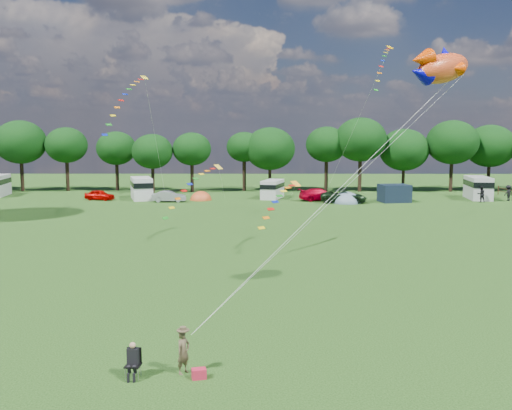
{
  "coord_description": "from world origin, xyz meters",
  "views": [
    {
      "loc": [
        0.17,
        -24.49,
        8.09
      ],
      "look_at": [
        0.0,
        8.0,
        4.0
      ],
      "focal_mm": 40.0,
      "sensor_mm": 36.0,
      "label": 1
    }
  ],
  "objects_px": {
    "campervan_c": "(272,189)",
    "walker_a": "(481,194)",
    "car_b": "(169,196)",
    "fish_kite": "(439,68)",
    "tent_orange": "(201,200)",
    "camp_chair": "(133,356)",
    "campervan_d": "(478,187)",
    "car_d": "(344,196)",
    "walker_b": "(508,193)",
    "kite_flyer": "(183,352)",
    "car_a": "(100,195)",
    "tent_greyblue": "(346,203)",
    "car_c": "(320,195)",
    "campervan_b": "(142,188)"
  },
  "relations": [
    {
      "from": "car_b",
      "to": "car_d",
      "type": "relative_size",
      "value": 0.68
    },
    {
      "from": "car_c",
      "to": "car_d",
      "type": "height_order",
      "value": "car_d"
    },
    {
      "from": "car_b",
      "to": "walker_b",
      "type": "relative_size",
      "value": 1.95
    },
    {
      "from": "campervan_c",
      "to": "walker_a",
      "type": "bearing_deg",
      "value": -83.45
    },
    {
      "from": "campervan_c",
      "to": "tent_greyblue",
      "type": "distance_m",
      "value": 9.82
    },
    {
      "from": "campervan_d",
      "to": "campervan_c",
      "type": "bearing_deg",
      "value": 96.19
    },
    {
      "from": "car_a",
      "to": "campervan_b",
      "type": "bearing_deg",
      "value": -61.48
    },
    {
      "from": "car_c",
      "to": "fish_kite",
      "type": "bearing_deg",
      "value": 169.97
    },
    {
      "from": "campervan_c",
      "to": "kite_flyer",
      "type": "xyz_separation_m",
      "value": [
        -4.24,
        -52.45,
        -0.49
      ]
    },
    {
      "from": "car_d",
      "to": "campervan_c",
      "type": "bearing_deg",
      "value": 71.79
    },
    {
      "from": "car_a",
      "to": "kite_flyer",
      "type": "distance_m",
      "value": 53.28
    },
    {
      "from": "car_d",
      "to": "campervan_d",
      "type": "relative_size",
      "value": 0.92
    },
    {
      "from": "tent_greyblue",
      "to": "car_b",
      "type": "bearing_deg",
      "value": 177.89
    },
    {
      "from": "car_d",
      "to": "tent_greyblue",
      "type": "bearing_deg",
      "value": -94.86
    },
    {
      "from": "campervan_d",
      "to": "walker_a",
      "type": "relative_size",
      "value": 3.07
    },
    {
      "from": "car_d",
      "to": "fish_kite",
      "type": "bearing_deg",
      "value": -171.86
    },
    {
      "from": "campervan_d",
      "to": "tent_greyblue",
      "type": "relative_size",
      "value": 1.55
    },
    {
      "from": "car_c",
      "to": "campervan_b",
      "type": "relative_size",
      "value": 0.83
    },
    {
      "from": "campervan_b",
      "to": "walker_a",
      "type": "bearing_deg",
      "value": -110.92
    },
    {
      "from": "car_a",
      "to": "campervan_c",
      "type": "distance_m",
      "value": 21.24
    },
    {
      "from": "fish_kite",
      "to": "walker_b",
      "type": "distance_m",
      "value": 48.44
    },
    {
      "from": "campervan_c",
      "to": "walker_a",
      "type": "height_order",
      "value": "campervan_c"
    },
    {
      "from": "car_b",
      "to": "camp_chair",
      "type": "relative_size",
      "value": 3.01
    },
    {
      "from": "car_a",
      "to": "car_c",
      "type": "height_order",
      "value": "car_c"
    },
    {
      "from": "campervan_b",
      "to": "campervan_c",
      "type": "height_order",
      "value": "campervan_b"
    },
    {
      "from": "car_a",
      "to": "campervan_c",
      "type": "bearing_deg",
      "value": -68.0
    },
    {
      "from": "car_c",
      "to": "tent_orange",
      "type": "bearing_deg",
      "value": 76.77
    },
    {
      "from": "car_b",
      "to": "fish_kite",
      "type": "height_order",
      "value": "fish_kite"
    },
    {
      "from": "car_c",
      "to": "campervan_c",
      "type": "distance_m",
      "value": 6.2
    },
    {
      "from": "car_d",
      "to": "walker_b",
      "type": "height_order",
      "value": "walker_b"
    },
    {
      "from": "car_d",
      "to": "car_a",
      "type": "bearing_deg",
      "value": 95.58
    },
    {
      "from": "tent_orange",
      "to": "camp_chair",
      "type": "distance_m",
      "value": 51.02
    },
    {
      "from": "kite_flyer",
      "to": "tent_greyblue",
      "type": "bearing_deg",
      "value": 22.0
    },
    {
      "from": "campervan_d",
      "to": "walker_a",
      "type": "xyz_separation_m",
      "value": [
        -0.92,
        -3.43,
        -0.52
      ]
    },
    {
      "from": "walker_a",
      "to": "car_c",
      "type": "bearing_deg",
      "value": -9.54
    },
    {
      "from": "campervan_d",
      "to": "kite_flyer",
      "type": "relative_size",
      "value": 3.95
    },
    {
      "from": "car_b",
      "to": "tent_orange",
      "type": "distance_m",
      "value": 4.15
    },
    {
      "from": "walker_a",
      "to": "fish_kite",
      "type": "bearing_deg",
      "value": 61.03
    },
    {
      "from": "campervan_d",
      "to": "walker_b",
      "type": "bearing_deg",
      "value": -117.47
    },
    {
      "from": "car_a",
      "to": "walker_a",
      "type": "relative_size",
      "value": 1.95
    },
    {
      "from": "car_b",
      "to": "kite_flyer",
      "type": "height_order",
      "value": "kite_flyer"
    },
    {
      "from": "tent_greyblue",
      "to": "camp_chair",
      "type": "distance_m",
      "value": 50.28
    },
    {
      "from": "fish_kite",
      "to": "walker_b",
      "type": "height_order",
      "value": "fish_kite"
    },
    {
      "from": "tent_orange",
      "to": "fish_kite",
      "type": "bearing_deg",
      "value": -70.33
    },
    {
      "from": "car_c",
      "to": "kite_flyer",
      "type": "bearing_deg",
      "value": 157.69
    },
    {
      "from": "car_b",
      "to": "campervan_d",
      "type": "height_order",
      "value": "campervan_d"
    },
    {
      "from": "tent_orange",
      "to": "campervan_b",
      "type": "bearing_deg",
      "value": 172.58
    },
    {
      "from": "campervan_d",
      "to": "tent_orange",
      "type": "bearing_deg",
      "value": 99.61
    },
    {
      "from": "campervan_d",
      "to": "fish_kite",
      "type": "height_order",
      "value": "fish_kite"
    },
    {
      "from": "car_b",
      "to": "car_d",
      "type": "bearing_deg",
      "value": -94.27
    }
  ]
}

